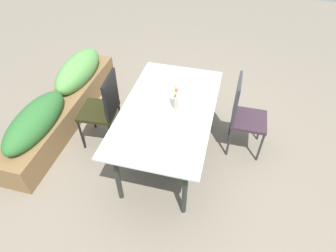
{
  "coord_description": "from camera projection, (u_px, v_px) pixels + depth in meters",
  "views": [
    {
      "loc": [
        -2.35,
        -0.61,
        2.73
      ],
      "look_at": [
        -0.09,
        -0.03,
        0.51
      ],
      "focal_mm": 30.32,
      "sensor_mm": 36.0,
      "label": 1
    }
  ],
  "objects": [
    {
      "name": "ground_plane",
      "position": [
        167.0,
        149.0,
        3.65
      ],
      "size": [
        12.0,
        12.0,
        0.0
      ],
      "primitive_type": "plane",
      "color": "#756B5B"
    },
    {
      "name": "chair_far_side",
      "position": [
        104.0,
        107.0,
        3.38
      ],
      "size": [
        0.46,
        0.46,
        0.99
      ],
      "rotation": [
        0.0,
        0.0,
        0.08
      ],
      "color": "black",
      "rests_on": "ground"
    },
    {
      "name": "chair_near_right",
      "position": [
        243.0,
        113.0,
        3.31
      ],
      "size": [
        0.41,
        0.41,
        1.0
      ],
      "rotation": [
        0.0,
        0.0,
        3.14
      ],
      "color": "#35252F",
      "rests_on": "ground"
    },
    {
      "name": "dining_table",
      "position": [
        168.0,
        113.0,
        3.09
      ],
      "size": [
        1.7,
        0.98,
        0.77
      ],
      "color": "#B2C6C1",
      "rests_on": "ground"
    },
    {
      "name": "planter_box",
      "position": [
        63.0,
        102.0,
        3.84
      ],
      "size": [
        2.44,
        0.45,
        0.69
      ],
      "color": "brown",
      "rests_on": "ground"
    },
    {
      "name": "flower_vase",
      "position": [
        176.0,
        99.0,
        2.96
      ],
      "size": [
        0.06,
        0.06,
        0.29
      ],
      "color": "tan",
      "rests_on": "dining_table"
    }
  ]
}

